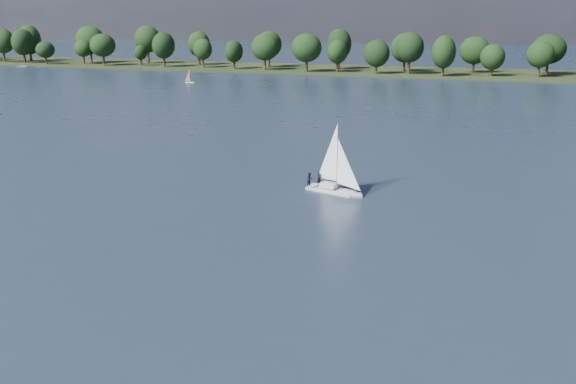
# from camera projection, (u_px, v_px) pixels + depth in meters

# --- Properties ---
(ground) EXTENTS (700.00, 700.00, 0.00)m
(ground) POSITION_uv_depth(u_px,v_px,m) (467.00, 129.00, 116.11)
(ground) COLOR #233342
(ground) RESTS_ON ground
(far_shore) EXTENTS (660.00, 40.00, 1.50)m
(far_shore) POSITION_uv_depth(u_px,v_px,m) (493.00, 75.00, 217.90)
(far_shore) COLOR black
(far_shore) RESTS_ON ground
(sailboat) EXTENTS (6.82, 3.63, 8.65)m
(sailboat) POSITION_uv_depth(u_px,v_px,m) (332.00, 172.00, 73.94)
(sailboat) COLOR silver
(sailboat) RESTS_ON ground
(dinghy_pink) EXTENTS (2.95, 1.51, 4.49)m
(dinghy_pink) POSITION_uv_depth(u_px,v_px,m) (190.00, 79.00, 193.85)
(dinghy_pink) COLOR white
(dinghy_pink) RESTS_ON ground
(pontoon) EXTENTS (4.07, 2.15, 0.50)m
(pontoon) POSITION_uv_depth(u_px,v_px,m) (23.00, 67.00, 254.22)
(pontoon) COLOR slate
(pontoon) RESTS_ON ground
(treeline) EXTENTS (563.17, 73.65, 18.15)m
(treeline) POSITION_uv_depth(u_px,v_px,m) (453.00, 51.00, 216.38)
(treeline) COLOR black
(treeline) RESTS_ON ground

